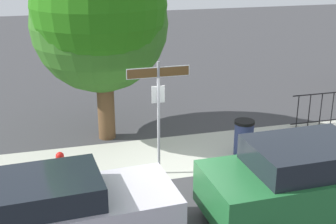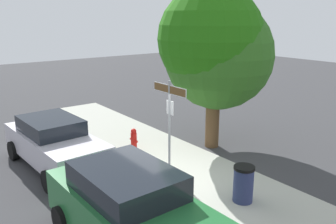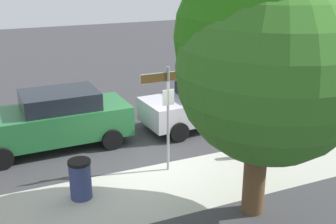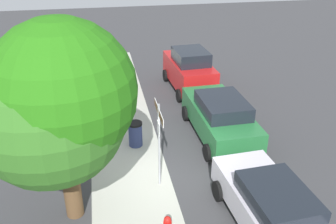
{
  "view_description": "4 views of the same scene",
  "coord_description": "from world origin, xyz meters",
  "px_view_note": "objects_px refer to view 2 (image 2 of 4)",
  "views": [
    {
      "loc": [
        -2.87,
        -9.93,
        5.47
      ],
      "look_at": [
        -0.13,
        0.09,
        1.74
      ],
      "focal_mm": 50.18,
      "sensor_mm": 36.0,
      "label": 1
    },
    {
      "loc": [
        7.77,
        -5.7,
        4.71
      ],
      "look_at": [
        -0.57,
        0.57,
        1.86
      ],
      "focal_mm": 38.05,
      "sensor_mm": 36.0,
      "label": 2
    },
    {
      "loc": [
        3.97,
        9.93,
        5.32
      ],
      "look_at": [
        -0.4,
        0.13,
        1.57
      ],
      "focal_mm": 45.1,
      "sensor_mm": 36.0,
      "label": 3
    },
    {
      "loc": [
        -9.78,
        1.96,
        7.5
      ],
      "look_at": [
        0.77,
        -0.08,
        2.06
      ],
      "focal_mm": 39.03,
      "sensor_mm": 36.0,
      "label": 4
    }
  ],
  "objects_px": {
    "street_sign": "(169,108)",
    "car_green": "(133,212)",
    "car_silver": "(55,142)",
    "fire_hydrant": "(134,139)",
    "shade_tree": "(214,46)",
    "trash_bin": "(243,184)"
  },
  "relations": [
    {
      "from": "trash_bin",
      "to": "street_sign",
      "type": "bearing_deg",
      "value": -168.79
    },
    {
      "from": "fire_hydrant",
      "to": "trash_bin",
      "type": "distance_m",
      "value": 4.92
    },
    {
      "from": "street_sign",
      "to": "trash_bin",
      "type": "distance_m",
      "value": 3.01
    },
    {
      "from": "fire_hydrant",
      "to": "street_sign",
      "type": "bearing_deg",
      "value": -4.74
    },
    {
      "from": "car_green",
      "to": "trash_bin",
      "type": "relative_size",
      "value": 4.77
    },
    {
      "from": "street_sign",
      "to": "trash_bin",
      "type": "xyz_separation_m",
      "value": [
        2.51,
        0.5,
        -1.57
      ]
    },
    {
      "from": "street_sign",
      "to": "shade_tree",
      "type": "xyz_separation_m",
      "value": [
        -1.02,
        2.69,
        1.61
      ]
    },
    {
      "from": "street_sign",
      "to": "trash_bin",
      "type": "relative_size",
      "value": 2.95
    },
    {
      "from": "street_sign",
      "to": "trash_bin",
      "type": "height_order",
      "value": "street_sign"
    },
    {
      "from": "shade_tree",
      "to": "fire_hydrant",
      "type": "xyz_separation_m",
      "value": [
        -1.38,
        -2.49,
        -3.29
      ]
    },
    {
      "from": "street_sign",
      "to": "fire_hydrant",
      "type": "bearing_deg",
      "value": 175.26
    },
    {
      "from": "shade_tree",
      "to": "car_silver",
      "type": "height_order",
      "value": "shade_tree"
    },
    {
      "from": "fire_hydrant",
      "to": "trash_bin",
      "type": "relative_size",
      "value": 0.8
    },
    {
      "from": "street_sign",
      "to": "fire_hydrant",
      "type": "relative_size",
      "value": 3.71
    },
    {
      "from": "car_green",
      "to": "trash_bin",
      "type": "height_order",
      "value": "car_green"
    },
    {
      "from": "car_silver",
      "to": "fire_hydrant",
      "type": "xyz_separation_m",
      "value": [
        0.21,
        2.8,
        -0.43
      ]
    },
    {
      "from": "street_sign",
      "to": "shade_tree",
      "type": "height_order",
      "value": "shade_tree"
    },
    {
      "from": "shade_tree",
      "to": "fire_hydrant",
      "type": "bearing_deg",
      "value": -118.94
    },
    {
      "from": "car_silver",
      "to": "car_green",
      "type": "distance_m",
      "value": 5.15
    },
    {
      "from": "trash_bin",
      "to": "car_green",
      "type": "bearing_deg",
      "value": -89.55
    },
    {
      "from": "street_sign",
      "to": "car_green",
      "type": "relative_size",
      "value": 0.62
    },
    {
      "from": "shade_tree",
      "to": "trash_bin",
      "type": "xyz_separation_m",
      "value": [
        3.53,
        -2.19,
        -3.18
      ]
    }
  ]
}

